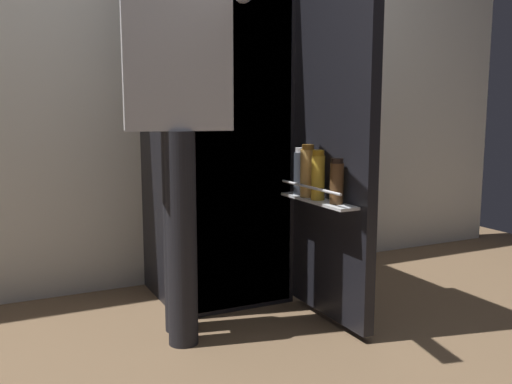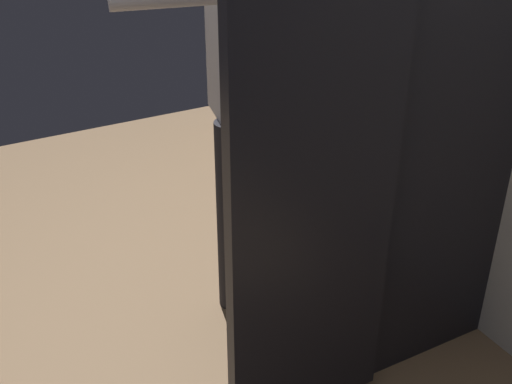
# 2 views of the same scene
# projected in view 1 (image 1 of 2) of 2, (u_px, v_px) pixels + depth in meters

# --- Properties ---
(ground_plane) EXTENTS (5.06, 5.06, 0.00)m
(ground_plane) POSITION_uv_depth(u_px,v_px,m) (263.00, 329.00, 2.44)
(ground_plane) COLOR brown
(kitchen_wall) EXTENTS (4.40, 0.10, 2.53)m
(kitchen_wall) POSITION_uv_depth(u_px,v_px,m) (189.00, 48.00, 3.04)
(kitchen_wall) COLOR silver
(kitchen_wall) RESTS_ON ground_plane
(refrigerator) EXTENTS (0.64, 1.16, 1.78)m
(refrigerator) POSITION_uv_depth(u_px,v_px,m) (222.00, 119.00, 2.76)
(refrigerator) COLOR black
(refrigerator) RESTS_ON ground_plane
(person) EXTENTS (0.56, 0.79, 1.72)m
(person) POSITION_uv_depth(u_px,v_px,m) (179.00, 85.00, 2.22)
(person) COLOR black
(person) RESTS_ON ground_plane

